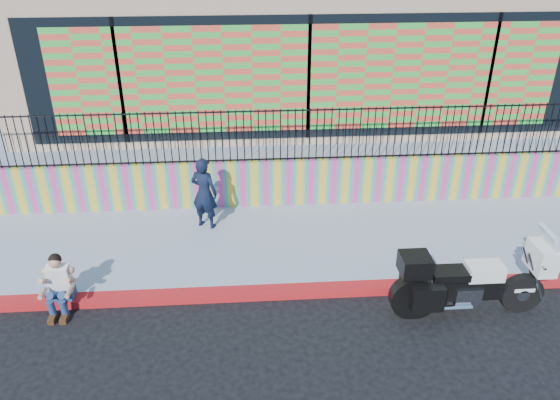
{
  "coord_description": "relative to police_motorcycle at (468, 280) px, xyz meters",
  "views": [
    {
      "loc": [
        -1.49,
        -7.95,
        6.19
      ],
      "look_at": [
        -0.86,
        1.2,
        1.33
      ],
      "focal_mm": 35.0,
      "sensor_mm": 36.0,
      "label": 1
    }
  ],
  "objects": [
    {
      "name": "ground",
      "position": [
        -2.19,
        0.7,
        -0.69
      ],
      "size": [
        90.0,
        90.0,
        0.0
      ],
      "primitive_type": "plane",
      "color": "black",
      "rests_on": "ground"
    },
    {
      "name": "red_curb",
      "position": [
        -2.19,
        0.7,
        -0.61
      ],
      "size": [
        16.0,
        0.3,
        0.15
      ],
      "primitive_type": "cube",
      "color": "#B1200C",
      "rests_on": "ground"
    },
    {
      "name": "sidewalk",
      "position": [
        -2.19,
        2.35,
        -0.61
      ],
      "size": [
        16.0,
        3.0,
        0.15
      ],
      "primitive_type": "cube",
      "color": "#8B91A7",
      "rests_on": "ground"
    },
    {
      "name": "mural_wall",
      "position": [
        -2.19,
        3.95,
        0.01
      ],
      "size": [
        16.0,
        0.2,
        1.1
      ],
      "primitive_type": "cube",
      "color": "#DE3A8D",
      "rests_on": "sidewalk"
    },
    {
      "name": "metal_fence",
      "position": [
        -2.19,
        3.95,
        1.16
      ],
      "size": [
        15.8,
        0.04,
        1.2
      ],
      "primitive_type": null,
      "color": "black",
      "rests_on": "mural_wall"
    },
    {
      "name": "elevated_platform",
      "position": [
        -2.19,
        9.05,
        -0.06
      ],
      "size": [
        16.0,
        10.0,
        1.25
      ],
      "primitive_type": "cube",
      "color": "#8B91A7",
      "rests_on": "ground"
    },
    {
      "name": "storefront_building",
      "position": [
        -2.19,
        8.83,
        2.56
      ],
      "size": [
        14.0,
        8.06,
        4.0
      ],
      "color": "tan",
      "rests_on": "elevated_platform"
    },
    {
      "name": "police_motorcycle",
      "position": [
        0.0,
        0.0,
        0.0
      ],
      "size": [
        2.63,
        0.87,
        1.64
      ],
      "color": "black",
      "rests_on": "ground"
    },
    {
      "name": "police_officer",
      "position": [
        -4.57,
        3.05,
        0.26
      ],
      "size": [
        0.68,
        0.58,
        1.59
      ],
      "primitive_type": "imported",
      "rotation": [
        0.0,
        0.0,
        2.73
      ],
      "color": "black",
      "rests_on": "sidewalk"
    },
    {
      "name": "seated_man",
      "position": [
        -6.95,
        0.53,
        -0.24
      ],
      "size": [
        0.54,
        0.71,
        1.06
      ],
      "color": "navy",
      "rests_on": "ground"
    }
  ]
}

